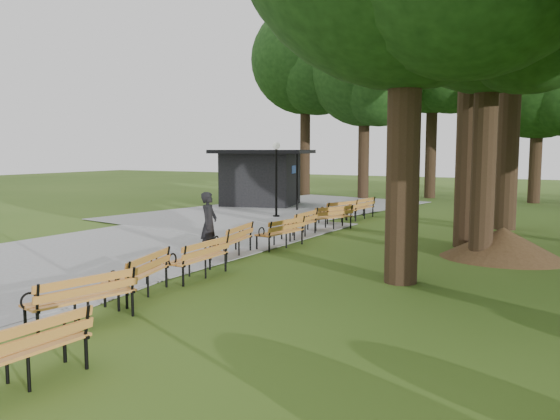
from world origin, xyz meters
The scene contains 16 objects.
ground centered at (0.00, 0.00, 0.00)m, with size 100.00×100.00×0.00m, color #345418.
path centered at (-4.00, 3.00, 0.03)m, with size 12.00×38.00×0.06m, color gray.
person centered at (-1.09, 3.06, 0.86)m, with size 0.63×0.41×1.72m, color black.
kiosk centered at (-6.75, 15.39, 1.42)m, with size 4.54×3.95×2.84m, color black, non-canonical shape.
lamp_post centered at (-3.59, 11.33, 2.28)m, with size 0.32×0.32×3.18m.
dirt_mound centered at (5.96, 6.32, 0.42)m, with size 2.68×2.68×0.83m, color #47301C.
bench_0 centered at (1.92, -5.03, 0.44)m, with size 1.90×0.64×0.88m, color orange, non-canonical shape.
bench_1 centered at (0.65, -2.91, 0.44)m, with size 1.90×0.64×0.88m, color orange, non-canonical shape.
bench_2 centered at (0.22, -1.14, 0.44)m, with size 1.90×0.64×0.88m, color orange, non-canonical shape.
bench_3 centered at (0.25, 0.74, 0.44)m, with size 1.90×0.64×0.88m, color orange, non-canonical shape.
bench_4 centered at (-0.45, 3.17, 0.44)m, with size 1.90×0.64×0.88m, color orange, non-canonical shape.
bench_5 centered at (0.01, 5.07, 0.44)m, with size 1.90×0.64×0.88m, color orange, non-canonical shape.
bench_6 centered at (-0.35, 7.01, 0.44)m, with size 1.90×0.64×0.88m, color orange, non-canonical shape.
bench_7 centered at (-0.19, 9.14, 0.44)m, with size 1.90×0.64×0.88m, color orange, non-canonical shape.
bench_8 centered at (-0.68, 11.02, 0.44)m, with size 1.90×0.64×0.88m, color orange, non-canonical shape.
bench_9 centered at (-0.41, 12.76, 0.44)m, with size 1.90×0.64×0.88m, color orange, non-canonical shape.
Camera 1 is at (7.79, -9.23, 2.85)m, focal length 36.12 mm.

